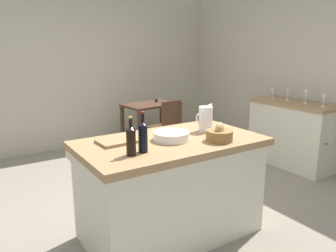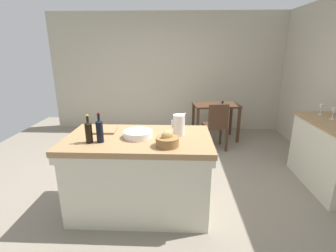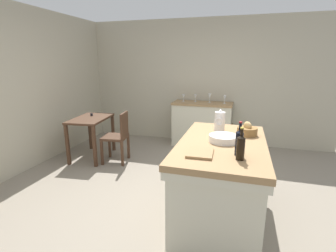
{
  "view_description": "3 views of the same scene",
  "coord_description": "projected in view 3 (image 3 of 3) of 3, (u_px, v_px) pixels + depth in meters",
  "views": [
    {
      "loc": [
        -1.74,
        -2.94,
        1.71
      ],
      "look_at": [
        0.24,
        0.13,
        0.81
      ],
      "focal_mm": 36.02,
      "sensor_mm": 36.0,
      "label": 1
    },
    {
      "loc": [
        0.23,
        -3.13,
        1.82
      ],
      "look_at": [
        0.1,
        0.14,
        0.8
      ],
      "focal_mm": 26.38,
      "sensor_mm": 36.0,
      "label": 2
    },
    {
      "loc": [
        -2.82,
        -0.77,
        1.74
      ],
      "look_at": [
        0.25,
        0.14,
        0.91
      ],
      "focal_mm": 26.76,
      "sensor_mm": 36.0,
      "label": 3
    }
  ],
  "objects": [
    {
      "name": "cutting_board",
      "position": [
        200.0,
        153.0,
        2.33
      ],
      "size": [
        0.3,
        0.25,
        0.02
      ],
      "primitive_type": "cube",
      "rotation": [
        0.0,
        0.0,
        0.05
      ],
      "color": "#99754C",
      "rests_on": "island_table"
    },
    {
      "name": "wine_glass_right",
      "position": [
        183.0,
        97.0,
        5.24
      ],
      "size": [
        0.07,
        0.07,
        0.15
      ],
      "color": "white",
      "rests_on": "side_cabinet"
    },
    {
      "name": "ground_plane",
      "position": [
        173.0,
        199.0,
        3.27
      ],
      "size": [
        6.76,
        6.76,
        0.0
      ],
      "primitive_type": "plane",
      "color": "gray"
    },
    {
      "name": "wall_right",
      "position": [
        206.0,
        82.0,
        5.35
      ],
      "size": [
        0.12,
        5.2,
        2.6
      ],
      "primitive_type": "cube",
      "color": "#B2AA93",
      "rests_on": "ground"
    },
    {
      "name": "side_cabinet",
      "position": [
        202.0,
        124.0,
        5.25
      ],
      "size": [
        0.52,
        1.23,
        0.92
      ],
      "color": "#99754C",
      "rests_on": "ground"
    },
    {
      "name": "pitcher",
      "position": [
        220.0,
        121.0,
        3.09
      ],
      "size": [
        0.17,
        0.13,
        0.28
      ],
      "color": "white",
      "rests_on": "island_table"
    },
    {
      "name": "wine_bottle_amber",
      "position": [
        241.0,
        147.0,
        2.17
      ],
      "size": [
        0.07,
        0.07,
        0.29
      ],
      "color": "black",
      "rests_on": "island_table"
    },
    {
      "name": "wash_bowl",
      "position": [
        224.0,
        138.0,
        2.68
      ],
      "size": [
        0.31,
        0.31,
        0.07
      ],
      "primitive_type": "cylinder",
      "color": "white",
      "rests_on": "island_table"
    },
    {
      "name": "island_table",
      "position": [
        220.0,
        177.0,
        2.79
      ],
      "size": [
        1.6,
        0.91,
        0.9
      ],
      "color": "#99754C",
      "rests_on": "ground"
    },
    {
      "name": "wine_glass_middle",
      "position": [
        195.0,
        97.0,
        5.2
      ],
      "size": [
        0.07,
        0.07,
        0.15
      ],
      "color": "white",
      "rests_on": "side_cabinet"
    },
    {
      "name": "wooden_chair",
      "position": [
        118.0,
        135.0,
        4.36
      ],
      "size": [
        0.45,
        0.45,
        0.89
      ],
      "color": "#472D1E",
      "rests_on": "ground"
    },
    {
      "name": "wall_back",
      "position": [
        2.0,
        92.0,
        3.66
      ],
      "size": [
        5.32,
        0.12,
        2.6
      ],
      "primitive_type": "cube",
      "color": "#B2AA93",
      "rests_on": "ground"
    },
    {
      "name": "writing_desk",
      "position": [
        91.0,
        124.0,
        4.55
      ],
      "size": [
        0.96,
        0.67,
        0.8
      ],
      "color": "#472D1E",
      "rests_on": "ground"
    },
    {
      "name": "wine_bottle_dark",
      "position": [
        239.0,
        142.0,
        2.27
      ],
      "size": [
        0.07,
        0.07,
        0.32
      ],
      "color": "black",
      "rests_on": "island_table"
    },
    {
      "name": "wine_glass_left",
      "position": [
        210.0,
        96.0,
        5.11
      ],
      "size": [
        0.07,
        0.07,
        0.18
      ],
      "color": "white",
      "rests_on": "side_cabinet"
    },
    {
      "name": "wine_glass_far_left",
      "position": [
        225.0,
        98.0,
        4.98
      ],
      "size": [
        0.07,
        0.07,
        0.17
      ],
      "color": "white",
      "rests_on": "side_cabinet"
    },
    {
      "name": "bread_basket",
      "position": [
        247.0,
        130.0,
        2.91
      ],
      "size": [
        0.23,
        0.23,
        0.16
      ],
      "color": "olive",
      "rests_on": "island_table"
    }
  ]
}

